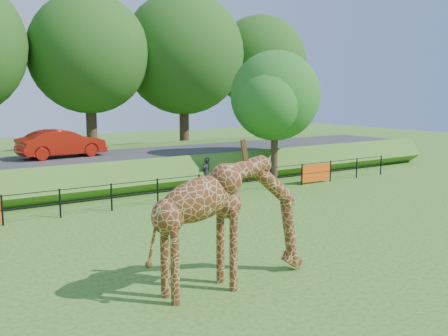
% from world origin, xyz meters
% --- Properties ---
extents(ground, '(90.00, 90.00, 0.00)m').
position_xyz_m(ground, '(0.00, 0.00, 0.00)').
color(ground, '#295D17').
rests_on(ground, ground).
extents(giraffe, '(4.38, 0.81, 3.13)m').
position_xyz_m(giraffe, '(-2.39, -0.97, 1.56)').
color(giraffe, '#552A11').
rests_on(giraffe, ground).
extents(perimeter_fence, '(28.07, 0.10, 1.10)m').
position_xyz_m(perimeter_fence, '(0.00, 8.00, 0.55)').
color(perimeter_fence, black).
rests_on(perimeter_fence, ground).
extents(embankment, '(40.00, 9.00, 1.30)m').
position_xyz_m(embankment, '(0.00, 15.50, 0.65)').
color(embankment, '#295D17').
rests_on(embankment, ground).
extents(road, '(40.00, 5.00, 0.12)m').
position_xyz_m(road, '(0.00, 14.00, 1.36)').
color(road, '#29292B').
rests_on(road, embankment).
extents(car_red, '(4.40, 2.00, 1.40)m').
position_xyz_m(car_red, '(-2.01, 14.61, 2.12)').
color(car_red, '#AA180C').
rests_on(car_red, road).
extents(visitor, '(0.65, 0.55, 1.52)m').
position_xyz_m(visitor, '(3.52, 9.90, 0.76)').
color(visitor, black).
rests_on(visitor, ground).
extents(tree_east, '(5.40, 4.71, 6.76)m').
position_xyz_m(tree_east, '(7.60, 9.63, 4.28)').
color(tree_east, '#2F2315').
rests_on(tree_east, ground).
extents(bg_tree_line, '(37.30, 8.80, 11.82)m').
position_xyz_m(bg_tree_line, '(1.89, 22.00, 7.19)').
color(bg_tree_line, '#2F2315').
rests_on(bg_tree_line, ground).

